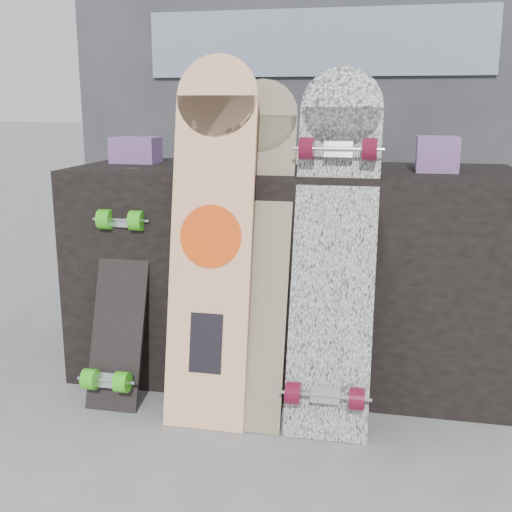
% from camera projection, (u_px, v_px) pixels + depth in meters
% --- Properties ---
extents(ground, '(60.00, 60.00, 0.00)m').
position_uv_depth(ground, '(263.00, 431.00, 2.07)').
color(ground, slate).
rests_on(ground, ground).
extents(vendor_table, '(1.60, 0.60, 0.80)m').
position_uv_depth(vendor_table, '(289.00, 272.00, 2.45)').
color(vendor_table, black).
rests_on(vendor_table, ground).
extents(booth, '(2.40, 0.22, 2.20)m').
position_uv_depth(booth, '(319.00, 88.00, 3.09)').
color(booth, '#323337').
rests_on(booth, ground).
extents(merch_box_purple, '(0.18, 0.12, 0.10)m').
position_uv_depth(merch_box_purple, '(136.00, 150.00, 2.52)').
color(merch_box_purple, '#663B79').
rests_on(merch_box_purple, vendor_table).
extents(merch_box_small, '(0.14, 0.14, 0.12)m').
position_uv_depth(merch_box_small, '(437.00, 154.00, 2.20)').
color(merch_box_small, '#663B79').
rests_on(merch_box_small, vendor_table).
extents(merch_box_flat, '(0.22, 0.10, 0.06)m').
position_uv_depth(merch_box_flat, '(324.00, 156.00, 2.51)').
color(merch_box_flat, '#D1B78C').
rests_on(merch_box_flat, vendor_table).
extents(longboard_geisha, '(0.27, 0.28, 1.19)m').
position_uv_depth(longboard_geisha, '(212.00, 231.00, 2.07)').
color(longboard_geisha, beige).
rests_on(longboard_geisha, ground).
extents(longboard_celtic, '(0.25, 0.36, 1.11)m').
position_uv_depth(longboard_celtic, '(253.00, 241.00, 2.11)').
color(longboard_celtic, '#CFB68D').
rests_on(longboard_celtic, ground).
extents(longboard_cascadia, '(0.26, 0.39, 1.15)m').
position_uv_depth(longboard_cascadia, '(334.00, 244.00, 2.03)').
color(longboard_cascadia, white).
rests_on(longboard_cascadia, ground).
extents(skateboard_dark, '(0.19, 0.35, 0.81)m').
position_uv_depth(skateboard_dark, '(120.00, 285.00, 2.23)').
color(skateboard_dark, black).
rests_on(skateboard_dark, ground).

